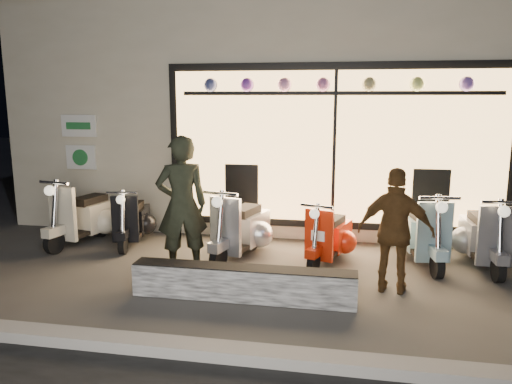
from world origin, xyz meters
TOP-DOWN VIEW (x-y plane):
  - ground at (0.00, 0.00)m, footprint 40.00×40.00m
  - kerb at (0.00, -2.00)m, footprint 40.00×0.25m
  - shop_building at (0.00, 4.98)m, footprint 10.20×6.23m
  - graffiti_barrier at (-0.14, -0.65)m, footprint 2.63×0.28m
  - scooter_silver at (-0.49, 1.01)m, footprint 0.71×1.45m
  - scooter_red at (0.81, 1.00)m, footprint 0.65×1.25m
  - scooter_black at (-2.40, 1.36)m, footprint 0.56×1.28m
  - scooter_cream at (-3.15, 1.28)m, footprint 0.68×1.49m
  - scooter_blue at (2.10, 1.24)m, footprint 0.60×1.46m
  - scooter_grey at (2.93, 1.22)m, footprint 0.48×1.41m
  - man at (-1.14, 0.14)m, footprint 0.80×0.69m
  - woman at (1.61, -0.08)m, footprint 0.94×0.51m

SIDE VIEW (x-z plane):
  - ground at x=0.00m, z-range 0.00..0.00m
  - kerb at x=0.00m, z-range 0.00..0.12m
  - graffiti_barrier at x=-0.14m, z-range 0.00..0.40m
  - scooter_red at x=0.81m, z-range -0.09..0.81m
  - scooter_black at x=-2.40m, z-range -0.09..0.82m
  - scooter_grey at x=2.93m, z-range -0.10..0.91m
  - scooter_blue at x=2.10m, z-range -0.10..0.93m
  - scooter_silver at x=-0.49m, z-range -0.10..0.93m
  - scooter_cream at x=-3.15m, z-range -0.10..0.95m
  - woman at x=1.61m, z-range 0.00..1.53m
  - man at x=-1.14m, z-range 0.00..1.85m
  - shop_building at x=0.00m, z-range 0.00..4.20m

